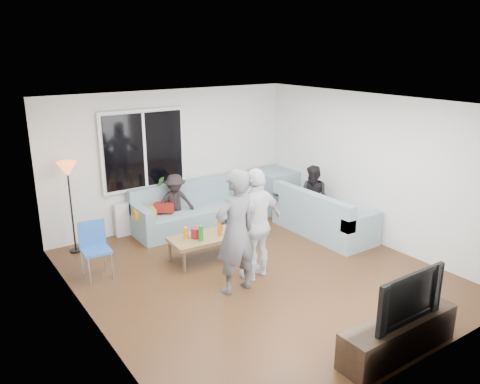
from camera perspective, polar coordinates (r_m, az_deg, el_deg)
floor at (r=7.49m, az=2.00°, el=-9.84°), size 5.00×5.50×0.04m
ceiling at (r=6.73m, az=2.23°, el=10.66°), size 5.00×5.50×0.04m
wall_back at (r=9.29m, az=-8.13°, el=4.01°), size 5.00×0.04×2.60m
wall_front at (r=5.19m, az=20.79°, el=-7.60°), size 5.00×0.04×2.60m
wall_left at (r=5.93m, az=-17.92°, el=-4.21°), size 0.04×5.50×2.60m
wall_right at (r=8.68m, az=15.61°, el=2.64°), size 0.04×5.50×2.60m
window_frame at (r=8.92m, az=-11.42°, el=4.95°), size 1.62×0.06×1.47m
window_glass at (r=8.89m, az=-11.32°, el=4.91°), size 1.50×0.02×1.35m
window_mullion at (r=8.88m, az=-11.29°, el=4.90°), size 0.05×0.03×1.35m
radiator at (r=9.22m, az=-10.87°, el=-2.64°), size 1.30×0.12×0.62m
potted_plant at (r=9.13m, az=-9.60°, el=0.60°), size 0.23×0.19×0.40m
vase at (r=8.97m, az=-12.56°, el=-0.58°), size 0.21×0.21×0.19m
sofa_back_section at (r=9.17m, az=-5.61°, el=-1.75°), size 2.30×0.85×0.85m
sofa_right_section at (r=8.99m, az=9.98°, el=-2.32°), size 2.00×0.85×0.85m
sofa_corner at (r=10.23m, az=4.21°, el=0.28°), size 0.85×0.85×0.85m
cushion_yellow at (r=8.72m, az=-11.32°, el=-2.43°), size 0.44×0.39×0.14m
cushion_red at (r=8.95m, az=-9.02°, el=-1.79°), size 0.46×0.43×0.13m
coffee_table at (r=7.89m, az=-4.28°, el=-6.68°), size 1.13×0.67×0.40m
pitcher at (r=7.75m, az=-5.24°, el=-4.86°), size 0.17×0.17×0.17m
side_chair at (r=7.50m, az=-16.76°, el=-6.77°), size 0.43×0.43×0.86m
floor_lamp at (r=8.43m, az=-19.45°, el=-1.83°), size 0.32×0.32×1.56m
player_left at (r=6.64m, az=-0.52°, el=-4.79°), size 0.67×0.46×1.80m
player_right at (r=7.07m, az=2.03°, el=-3.83°), size 1.05×0.60×1.69m
spectator_right at (r=9.13m, az=8.76°, el=-0.70°), size 0.61×0.70×1.23m
spectator_back at (r=9.00m, az=-7.70°, el=-1.33°), size 0.79×0.57×1.11m
tv_console at (r=5.93m, az=18.33°, el=-15.93°), size 1.60×0.40×0.44m
television at (r=5.68m, az=18.82°, el=-11.50°), size 1.04×0.14×0.60m
bottle_b at (r=7.61m, az=-4.67°, el=-4.91°), size 0.08×0.08×0.26m
bottle_d at (r=7.78m, az=-2.44°, el=-4.24°), size 0.07×0.07×0.29m
bottle_a at (r=7.72m, az=-6.50°, el=-4.88°), size 0.07×0.07×0.20m
bottle_e at (r=8.01m, az=-2.36°, el=-3.79°), size 0.07×0.07×0.24m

